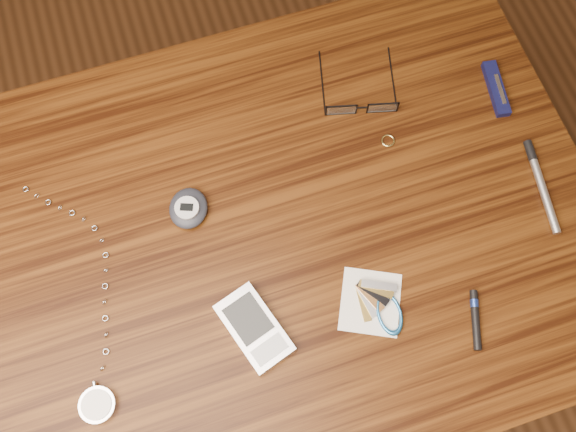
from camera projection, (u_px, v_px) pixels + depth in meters
The scene contains 11 objects.
ground at pixel (270, 331), 1.62m from camera, with size 3.80×3.80×0.00m, color #472814.
desk at pixel (259, 258), 1.01m from camera, with size 1.00×0.70×0.75m.
eyeglasses at pixel (361, 105), 0.97m from camera, with size 0.14×0.14×0.02m.
gold_ring at pixel (388, 141), 0.96m from camera, with size 0.02×0.02×0.00m, color tan.
pocket_watch at pixel (96, 394), 0.83m from camera, with size 0.10×0.36×0.01m.
pda_phone at pixel (254, 328), 0.86m from camera, with size 0.09×0.12×0.02m.
pedometer at pixel (188, 208), 0.92m from camera, with size 0.07×0.08×0.03m.
notepad_keys at pixel (380, 306), 0.88m from camera, with size 0.11×0.12×0.01m.
pocket_knife at pixel (496, 89), 0.99m from camera, with size 0.04×0.10×0.01m.
silver_pen at pixel (539, 179), 0.94m from camera, with size 0.03×0.15×0.01m.
black_blue_pen at pixel (475, 318), 0.87m from camera, with size 0.04×0.08×0.01m.
Camera 1 is at (-0.05, -0.29, 1.62)m, focal length 40.00 mm.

